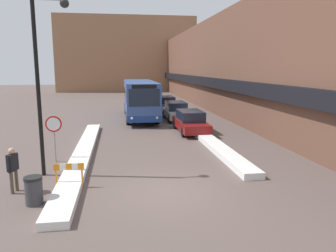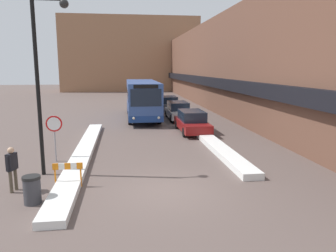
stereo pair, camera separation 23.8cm
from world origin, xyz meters
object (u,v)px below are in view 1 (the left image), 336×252
city_bus (140,98)px  parked_car_front (190,122)px  pedestrian (13,166)px  construction_barricade (69,171)px  street_lamp (43,69)px  trash_bin (34,190)px  stop_sign (54,129)px  parked_car_back (166,103)px  parked_car_middle (176,111)px

city_bus → parked_car_front: city_bus is taller
city_bus → pedestrian: size_ratio=6.32×
construction_barricade → street_lamp: bearing=121.6°
construction_barricade → trash_bin: bearing=-123.5°
stop_sign → parked_car_back: bearing=66.3°
city_bus → trash_bin: (-4.69, -18.26, -1.30)m
pedestrian → trash_bin: pedestrian is taller
construction_barricade → stop_sign: bearing=107.6°
parked_car_front → parked_car_back: 11.92m
parked_car_front → street_lamp: 11.92m
parked_car_back → trash_bin: size_ratio=5.01×
stop_sign → trash_bin: 5.17m
pedestrian → trash_bin: bearing=-125.6°
city_bus → street_lamp: (-4.79, -15.18, 2.63)m
stop_sign → construction_barricade: stop_sign is taller
parked_car_front → parked_car_middle: 5.90m
parked_car_back → pedestrian: size_ratio=2.88×
parked_car_front → city_bus: bearing=113.7°
parked_car_front → trash_bin: parked_car_front is taller
parked_car_back → trash_bin: 24.46m
stop_sign → trash_bin: bearing=-87.4°
stop_sign → pedestrian: size_ratio=1.35×
parked_car_front → stop_sign: 10.15m
street_lamp → construction_barricade: size_ratio=6.57×
city_bus → construction_barricade: 17.30m
trash_bin → city_bus: bearing=75.6°
parked_car_front → stop_sign: stop_sign is taller
street_lamp → construction_barricade: 4.23m
parked_car_back → street_lamp: street_lamp is taller
city_bus → construction_barricade: bearing=-102.6°
parked_car_front → parked_car_back: bearing=90.0°
stop_sign → street_lamp: bearing=-86.3°
parked_car_back → stop_sign: bearing=-113.7°
parked_car_back → construction_barricade: (-6.82, -21.79, -0.08)m
stop_sign → trash_bin: (0.22, -5.04, -1.13)m
trash_bin → construction_barricade: trash_bin is taller
parked_car_back → street_lamp: bearing=-111.3°
city_bus → trash_bin: city_bus is taller
stop_sign → construction_barricade: size_ratio=2.03×
city_bus → parked_car_middle: bearing=-19.6°
parked_car_front → trash_bin: bearing=-124.5°
city_bus → stop_sign: city_bus is taller
parked_car_front → parked_car_middle: (0.00, 5.90, 0.00)m
trash_bin → construction_barricade: 1.70m
trash_bin → construction_barricade: bearing=56.5°
trash_bin → street_lamp: bearing=91.8°
construction_barricade → pedestrian: bearing=-174.7°
parked_car_middle → trash_bin: (-7.75, -17.17, -0.28)m
parked_car_front → parked_car_back: size_ratio=1.01×
city_bus → parked_car_middle: (3.06, -1.09, -1.02)m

